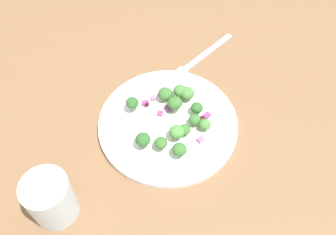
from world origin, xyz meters
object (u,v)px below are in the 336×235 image
(broccoli_floret_1, at_px, (143,140))
(water_glass, at_px, (51,199))
(fork, at_px, (199,58))
(broccoli_floret_0, at_px, (165,94))
(plate, at_px, (168,123))
(broccoli_floret_2, at_px, (197,109))

(broccoli_floret_1, height_order, water_glass, water_glass)
(fork, height_order, water_glass, water_glass)
(broccoli_floret_0, bearing_deg, plate, -75.32)
(broccoli_floret_2, bearing_deg, plate, -152.94)
(broccoli_floret_2, bearing_deg, broccoli_floret_0, 157.70)
(broccoli_floret_2, xyz_separation_m, fork, (-0.01, 0.16, -0.03))
(broccoli_floret_0, bearing_deg, broccoli_floret_1, -101.10)
(broccoli_floret_2, relative_size, fork, 0.14)
(broccoli_floret_0, height_order, broccoli_floret_2, broccoli_floret_0)
(broccoli_floret_0, xyz_separation_m, broccoli_floret_2, (0.06, -0.03, 0.00))
(plate, distance_m, water_glass, 0.25)
(broccoli_floret_1, xyz_separation_m, water_glass, (-0.12, -0.13, 0.01))
(water_glass, bearing_deg, plate, 51.43)
(plate, bearing_deg, fork, 77.90)
(plate, xyz_separation_m, broccoli_floret_2, (0.05, 0.03, 0.02))
(broccoli_floret_0, relative_size, broccoli_floret_2, 1.24)
(plate, bearing_deg, broccoli_floret_1, -121.14)
(water_glass, bearing_deg, broccoli_floret_2, 46.96)
(broccoli_floret_0, bearing_deg, fork, 68.15)
(fork, bearing_deg, broccoli_floret_1, -107.12)
(plate, height_order, water_glass, water_glass)
(broccoli_floret_1, relative_size, broccoli_floret_2, 1.17)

